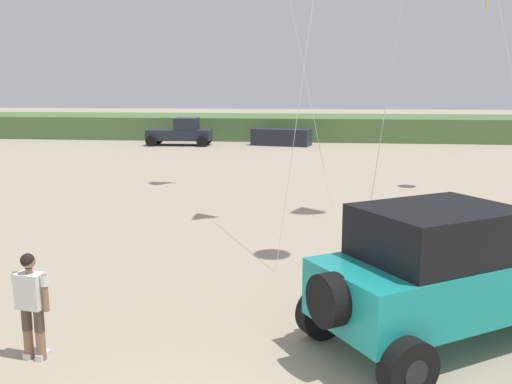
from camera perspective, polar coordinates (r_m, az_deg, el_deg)
name	(u,v)px	position (r m, az deg, el deg)	size (l,w,h in m)	color
dune_ridge	(368,127)	(47.59, 11.47, 6.60)	(90.00, 9.74, 1.81)	#4C703D
jeep	(448,271)	(9.32, 19.22, -7.71)	(4.94, 4.37, 2.26)	teal
person_watching	(31,300)	(9.01, -22.21, -10.34)	(0.62, 0.36, 1.67)	#8C664C
distant_pickup	(181,132)	(40.76, -7.74, 6.13)	(4.68, 2.56, 1.98)	#1E232D
distant_sedan	(281,137)	(40.38, 2.64, 5.69)	(4.20, 1.70, 1.20)	#1E232D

